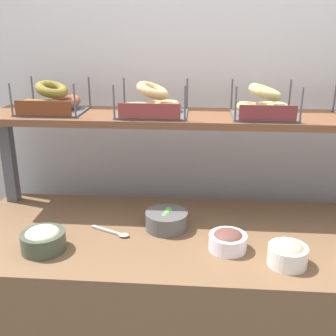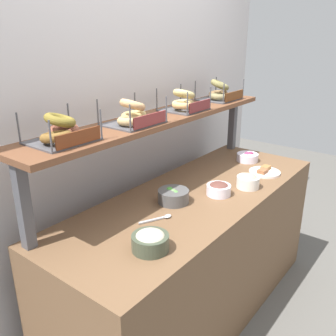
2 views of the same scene
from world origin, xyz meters
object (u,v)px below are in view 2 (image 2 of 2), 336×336
bowl_lox_spread (248,181)px  bagel_basket_sesame (133,116)px  serving_plate_white (265,172)px  bagel_basket_poppy (220,93)px  bowl_chocolate_spread (219,189)px  bagel_basket_plain (184,103)px  bowl_veggie_mix (173,196)px  serving_spoon_near_plate (161,218)px  bowl_tuna_salad (150,241)px  bowl_beet_salad (248,157)px  bagel_basket_cinnamon_raisin (61,131)px

bowl_lox_spread → bagel_basket_sesame: size_ratio=0.47×
serving_plate_white → bagel_basket_poppy: 0.66m
bowl_chocolate_spread → bagel_basket_poppy: bagel_basket_poppy is taller
serving_plate_white → bagel_basket_sesame: bearing=152.0°
bagel_basket_plain → bowl_veggie_mix: bearing=-151.4°
serving_plate_white → serving_spoon_near_plate: serving_plate_white is taller
bowl_tuna_salad → serving_plate_white: (1.17, -0.01, -0.03)m
bowl_lox_spread → bagel_basket_poppy: size_ratio=0.46×
bowl_beet_salad → bowl_lox_spread: (-0.45, -0.22, 0.01)m
bowl_beet_salad → bowl_tuna_salad: (-1.33, -0.19, 0.01)m
bagel_basket_plain → serving_spoon_near_plate: bearing=-154.5°
bowl_veggie_mix → bagel_basket_sesame: bearing=110.5°
bowl_chocolate_spread → serving_spoon_near_plate: (-0.44, 0.08, -0.03)m
bowl_lox_spread → bowl_tuna_salad: size_ratio=0.84×
bowl_chocolate_spread → bowl_tuna_salad: (-0.68, -0.06, 0.01)m
bowl_chocolate_spread → serving_spoon_near_plate: size_ratio=0.83×
bowl_veggie_mix → bagel_basket_cinnamon_raisin: size_ratio=0.62×
bagel_basket_plain → bowl_beet_salad: bearing=-24.1°
bowl_beet_salad → bagel_basket_poppy: bearing=98.0°
bowl_veggie_mix → bowl_lox_spread: 0.50m
bowl_beet_salad → bowl_chocolate_spread: bowl_chocolate_spread is taller
bowl_lox_spread → serving_plate_white: bearing=3.4°
bowl_chocolate_spread → bagel_basket_plain: bagel_basket_plain is taller
bowl_beet_salad → serving_plate_white: size_ratio=0.75×
serving_plate_white → bowl_tuna_salad: bearing=179.4°
bowl_veggie_mix → bagel_basket_cinnamon_raisin: (-0.52, 0.23, 0.44)m
bowl_lox_spread → serving_spoon_near_plate: (-0.64, 0.17, -0.04)m
serving_plate_white → bagel_basket_plain: size_ratio=0.78×
bagel_basket_plain → bowl_lox_spread: bearing=-83.0°
bowl_veggie_mix → bagel_basket_plain: (0.39, 0.21, 0.44)m
bowl_tuna_salad → bagel_basket_cinnamon_raisin: bearing=100.4°
serving_spoon_near_plate → bagel_basket_cinnamon_raisin: bagel_basket_cinnamon_raisin is taller
bowl_lox_spread → bagel_basket_sesame: (-0.52, 0.45, 0.43)m
serving_spoon_near_plate → bagel_basket_sesame: size_ratio=0.58×
bowl_tuna_salad → bagel_basket_plain: 1.02m
bowl_beet_salad → serving_plate_white: bowl_beet_salad is taller
bagel_basket_cinnamon_raisin → bowl_veggie_mix: bearing=-24.2°
bowl_beet_salad → bagel_basket_cinnamon_raisin: bearing=170.0°
bowl_beet_salad → bagel_basket_cinnamon_raisin: size_ratio=0.55×
serving_plate_white → bagel_basket_cinnamon_raisin: bearing=160.1°
bowl_chocolate_spread → bagel_basket_sesame: 0.65m
bowl_veggie_mix → bowl_beet_salad: bearing=-0.9°
bowl_tuna_salad → serving_plate_white: bearing=-0.6°
bowl_beet_salad → bowl_veggie_mix: 0.89m
bowl_veggie_mix → bagel_basket_sesame: bagel_basket_sesame is taller
bowl_beet_salad → serving_spoon_near_plate: (-1.09, -0.06, -0.02)m
bowl_veggie_mix → bagel_basket_poppy: (0.86, 0.23, 0.44)m
bowl_chocolate_spread → serving_plate_white: (0.49, -0.07, -0.03)m
bowl_lox_spread → serving_spoon_near_plate: bowl_lox_spread is taller
bowl_lox_spread → bagel_basket_cinnamon_raisin: 1.16m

